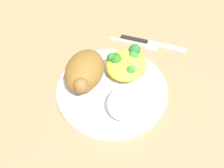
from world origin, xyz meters
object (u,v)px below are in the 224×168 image
Objects in this scene: rice_pile at (126,103)px; fork at (136,44)px; plate at (112,89)px; knife at (147,42)px; mac_cheese_with_broccoli at (126,63)px; roasted_chicken at (84,71)px.

fork is (-0.23, -0.03, -0.03)m from rice_pile.
plate is 1.84× the size of fork.
plate is 0.07m from rice_pile.
mac_cheese_with_broccoli is at bearing -13.40° from knife.
rice_pile is 0.63× the size of fork.
rice_pile is (0.05, 0.04, 0.03)m from plate.
roasted_chicken reaches higher than plate.
roasted_chicken reaches higher than rice_pile.
knife is at bearing 166.32° from plate.
mac_cheese_with_broccoli is 0.57× the size of knife.
mac_cheese_with_broccoli reaches higher than fork.
roasted_chicken is 1.41× the size of rice_pile.
roasted_chicken reaches higher than mac_cheese_with_broccoli.
rice_pile is 0.82× the size of mac_cheese_with_broccoli.
knife is at bearing 150.68° from roasted_chicken.
mac_cheese_with_broccoli is 0.12m from fork.
rice_pile reaches higher than knife.
mac_cheese_with_broccoli is 0.14m from knife.
rice_pile is at bearing -0.68° from knife.
plate reaches higher than knife.
plate is 1.38× the size of knife.
rice_pile is at bearing 14.38° from mac_cheese_with_broccoli.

